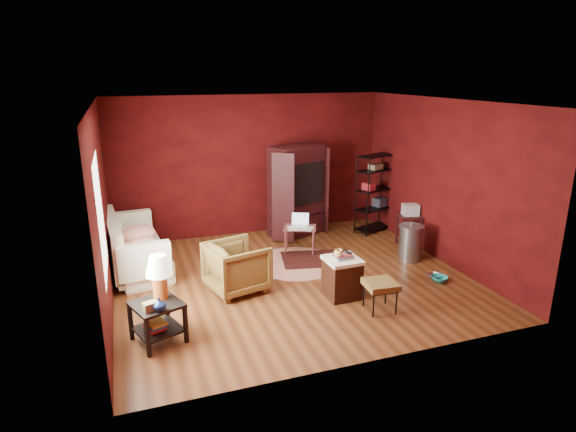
{
  "coord_description": "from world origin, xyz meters",
  "views": [
    {
      "loc": [
        -2.43,
        -6.77,
        3.23
      ],
      "look_at": [
        0.0,
        0.2,
        1.0
      ],
      "focal_mm": 30.0,
      "sensor_mm": 36.0,
      "label": 1
    }
  ],
  "objects_px": {
    "side_table": "(158,291)",
    "laptop_desk": "(300,229)",
    "sofa": "(134,247)",
    "tv_armoire": "(297,189)",
    "wire_shelving": "(375,190)",
    "armchair": "(237,265)",
    "hamper": "(342,277)"
  },
  "relations": [
    {
      "from": "hamper",
      "to": "wire_shelving",
      "type": "distance_m",
      "value": 3.26
    },
    {
      "from": "laptop_desk",
      "to": "wire_shelving",
      "type": "height_order",
      "value": "wire_shelving"
    },
    {
      "from": "laptop_desk",
      "to": "tv_armoire",
      "type": "xyz_separation_m",
      "value": [
        0.32,
        1.0,
        0.5
      ]
    },
    {
      "from": "sofa",
      "to": "tv_armoire",
      "type": "relative_size",
      "value": 1.08
    },
    {
      "from": "side_table",
      "to": "wire_shelving",
      "type": "relative_size",
      "value": 0.67
    },
    {
      "from": "wire_shelving",
      "to": "sofa",
      "type": "bearing_deg",
      "value": 165.26
    },
    {
      "from": "armchair",
      "to": "laptop_desk",
      "type": "xyz_separation_m",
      "value": [
        1.46,
        1.18,
        0.03
      ]
    },
    {
      "from": "armchair",
      "to": "wire_shelving",
      "type": "distance_m",
      "value": 3.85
    },
    {
      "from": "sofa",
      "to": "hamper",
      "type": "xyz_separation_m",
      "value": [
        2.85,
        -2.1,
        -0.07
      ]
    },
    {
      "from": "side_table",
      "to": "laptop_desk",
      "type": "xyz_separation_m",
      "value": [
        2.69,
        2.22,
        -0.2
      ]
    },
    {
      "from": "sofa",
      "to": "armchair",
      "type": "height_order",
      "value": "armchair"
    },
    {
      "from": "tv_armoire",
      "to": "wire_shelving",
      "type": "height_order",
      "value": "tv_armoire"
    },
    {
      "from": "hamper",
      "to": "wire_shelving",
      "type": "relative_size",
      "value": 0.43
    },
    {
      "from": "armchair",
      "to": "wire_shelving",
      "type": "height_order",
      "value": "wire_shelving"
    },
    {
      "from": "armchair",
      "to": "hamper",
      "type": "height_order",
      "value": "armchair"
    },
    {
      "from": "sofa",
      "to": "hamper",
      "type": "relative_size",
      "value": 2.83
    },
    {
      "from": "armchair",
      "to": "tv_armoire",
      "type": "relative_size",
      "value": 0.46
    },
    {
      "from": "sofa",
      "to": "side_table",
      "type": "distance_m",
      "value": 2.44
    },
    {
      "from": "laptop_desk",
      "to": "tv_armoire",
      "type": "distance_m",
      "value": 1.16
    },
    {
      "from": "tv_armoire",
      "to": "wire_shelving",
      "type": "distance_m",
      "value": 1.61
    },
    {
      "from": "side_table",
      "to": "hamper",
      "type": "xyz_separation_m",
      "value": [
        2.65,
        0.32,
        -0.34
      ]
    },
    {
      "from": "sofa",
      "to": "laptop_desk",
      "type": "relative_size",
      "value": 2.73
    },
    {
      "from": "laptop_desk",
      "to": "wire_shelving",
      "type": "distance_m",
      "value": 2.05
    },
    {
      "from": "laptop_desk",
      "to": "tv_armoire",
      "type": "relative_size",
      "value": 0.4
    },
    {
      "from": "sofa",
      "to": "wire_shelving",
      "type": "height_order",
      "value": "wire_shelving"
    },
    {
      "from": "side_table",
      "to": "laptop_desk",
      "type": "relative_size",
      "value": 1.5
    },
    {
      "from": "hamper",
      "to": "laptop_desk",
      "type": "distance_m",
      "value": 1.91
    },
    {
      "from": "sofa",
      "to": "laptop_desk",
      "type": "distance_m",
      "value": 2.91
    },
    {
      "from": "armchair",
      "to": "laptop_desk",
      "type": "distance_m",
      "value": 1.88
    },
    {
      "from": "armchair",
      "to": "wire_shelving",
      "type": "bearing_deg",
      "value": -74.89
    },
    {
      "from": "hamper",
      "to": "side_table",
      "type": "bearing_deg",
      "value": -173.21
    },
    {
      "from": "tv_armoire",
      "to": "sofa",
      "type": "bearing_deg",
      "value": 171.9
    }
  ]
}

